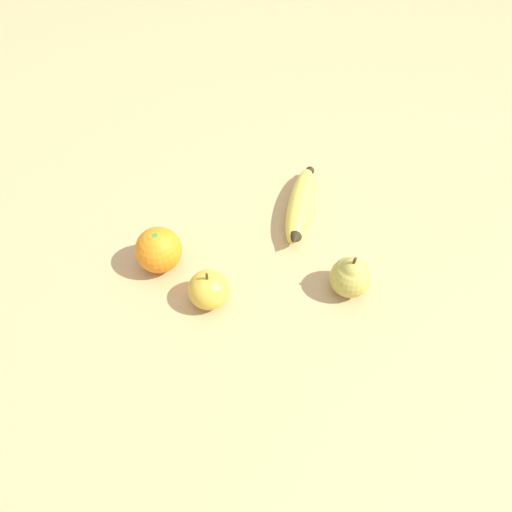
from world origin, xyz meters
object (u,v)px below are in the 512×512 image
object	(u,v)px
orange	(159,250)
pear	(351,276)
apple	(209,290)
banana	(302,205)

from	to	relation	value
orange	pear	bearing A→B (deg)	-95.38
orange	apple	bearing A→B (deg)	-126.06
apple	pear	bearing A→B (deg)	-80.64
pear	apple	size ratio (longest dim) A/B	1.16
apple	banana	bearing A→B (deg)	-35.78
apple	orange	bearing A→B (deg)	53.94
banana	pear	distance (m)	0.19
banana	pear	size ratio (longest dim) A/B	2.46
orange	pear	xyz separation A→B (m)	(-0.03, -0.33, -0.00)
banana	orange	bearing A→B (deg)	-51.92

